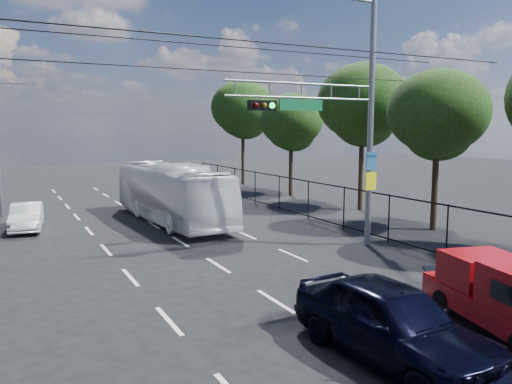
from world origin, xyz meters
TOP-DOWN VIEW (x-y plane):
  - ground at (0.00, 0.00)m, footprint 120.00×120.00m
  - lane_markings at (-0.00, 14.00)m, footprint 6.12×38.00m
  - signal_mast at (5.28, 7.99)m, footprint 6.43×0.39m
  - streetlight_left at (-6.33, 22.00)m, footprint 2.09×0.22m
  - utility_wires at (0.00, 8.83)m, footprint 22.00×5.04m
  - fence_right at (7.60, 12.17)m, footprint 0.06×34.03m
  - tree_right_b at (11.22, 9.02)m, footprint 4.50×4.50m
  - tree_right_c at (11.82, 15.02)m, footprint 5.10×5.10m
  - tree_right_d at (11.42, 22.02)m, footprint 4.32×4.32m
  - tree_right_e at (11.62, 30.02)m, footprint 5.28×5.28m
  - red_pickup at (3.68, -0.35)m, footprint 2.73×4.87m
  - navy_hatchback at (0.40, -0.07)m, footprint 2.12×4.87m
  - white_bus at (1.08, 16.48)m, footprint 3.00×10.55m
  - white_van at (-5.50, 17.62)m, footprint 1.72×3.83m

SIDE VIEW (x-z plane):
  - ground at x=0.00m, z-range 0.00..0.00m
  - lane_markings at x=0.00m, z-range 0.00..0.01m
  - white_van at x=-5.50m, z-range 0.00..1.22m
  - navy_hatchback at x=0.40m, z-range 0.00..1.63m
  - red_pickup at x=3.68m, z-range 0.06..1.78m
  - fence_right at x=7.60m, z-range 0.03..2.03m
  - white_bus at x=1.08m, z-range 0.00..2.91m
  - streetlight_left at x=-6.33m, z-range 0.40..7.48m
  - tree_right_d at x=11.42m, z-range 1.34..8.36m
  - tree_right_b at x=11.22m, z-range 1.40..8.71m
  - signal_mast at x=5.28m, z-range 0.49..9.99m
  - tree_right_c at x=11.82m, z-range 1.59..9.88m
  - tree_right_e at x=11.62m, z-range 1.65..10.23m
  - utility_wires at x=0.00m, z-range 6.86..7.60m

